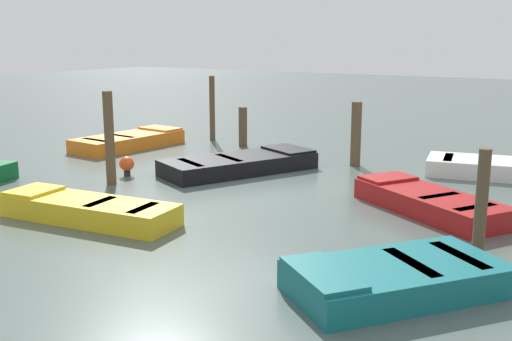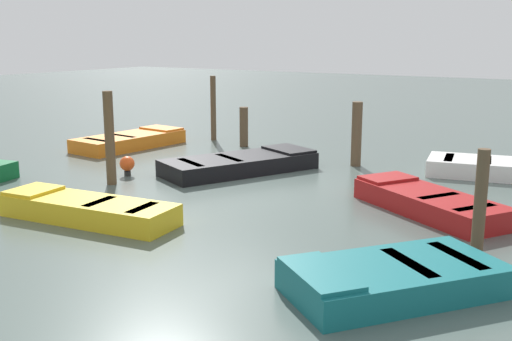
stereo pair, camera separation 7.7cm
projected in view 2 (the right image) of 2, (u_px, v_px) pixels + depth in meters
ground_plane at (256, 186)px, 14.01m from camera, size 80.00×80.00×0.00m
rowboat_white at (498, 168)px, 14.85m from camera, size 3.41×2.04×0.46m
rowboat_teal at (393, 278)px, 8.12m from camera, size 2.87×3.13×0.46m
rowboat_red at (428, 202)px, 11.83m from camera, size 3.38×2.68×0.46m
rowboat_yellow at (87, 209)px, 11.33m from camera, size 3.52×1.40×0.46m
rowboat_black at (241, 163)px, 15.37m from camera, size 2.96×4.12×0.46m
rowboat_orange at (130, 140)px, 18.76m from camera, size 1.71×3.58×0.46m
mooring_piling_mid_right at (480, 203)px, 9.43m from camera, size 0.19×0.19×1.67m
mooring_piling_mid_left at (357, 134)px, 15.98m from camera, size 0.27×0.27×1.67m
mooring_piling_far_left at (213, 108)px, 19.92m from camera, size 0.18×0.18×2.08m
mooring_piling_far_right at (244, 127)px, 18.87m from camera, size 0.26×0.26×1.21m
mooring_piling_near_right at (110, 138)px, 13.92m from camera, size 0.22×0.22×2.13m
marker_buoy at (127, 164)px, 14.95m from camera, size 0.36×0.36×0.48m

